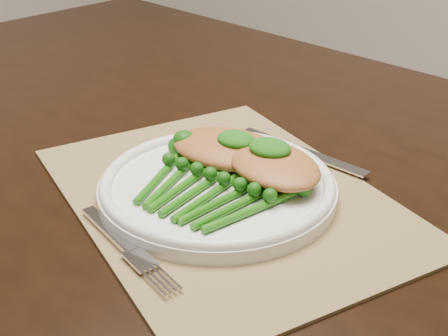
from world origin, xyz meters
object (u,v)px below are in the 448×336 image
Objects in this scene: placemat at (225,196)px; dinner_plate at (217,186)px; chicken_fillet_left at (228,148)px; broccolini_bundle at (206,190)px.

dinner_plate reaches higher than placemat.
chicken_fillet_left reaches higher than placemat.
placemat is 3.05× the size of chicken_fillet_left.
dinner_plate is at bearing 100.69° from broccolini_bundle.
chicken_fillet_left reaches higher than dinner_plate.
broccolini_bundle is at bearing -78.30° from dinner_plate.
placemat is 0.04m from broccolini_bundle.
dinner_plate is 0.06m from chicken_fillet_left.
placemat is at bearing 39.26° from dinner_plate.
placemat is 0.07m from chicken_fillet_left.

